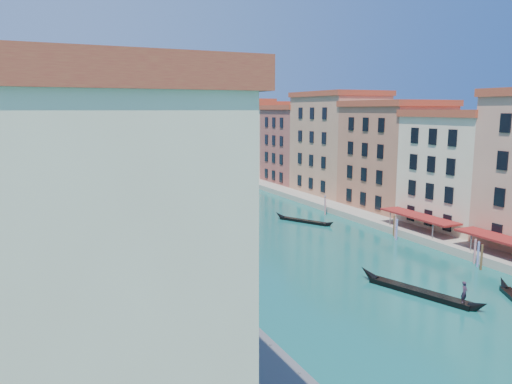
% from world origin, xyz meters
% --- Properties ---
extents(left_bank_palazzos, '(12.80, 128.40, 21.00)m').
position_xyz_m(left_bank_palazzos, '(-26.00, 64.68, 9.71)').
color(left_bank_palazzos, beige).
rests_on(left_bank_palazzos, ground).
extents(right_bank_palazzos, '(12.80, 128.40, 21.00)m').
position_xyz_m(right_bank_palazzos, '(30.00, 65.00, 9.75)').
color(right_bank_palazzos, '#A0483C').
rests_on(right_bank_palazzos, ground).
extents(quay, '(4.00, 140.00, 1.00)m').
position_xyz_m(quay, '(22.00, 65.00, 0.50)').
color(quay, gray).
rests_on(quay, ground).
extents(mooring_poles_right, '(1.44, 54.24, 3.20)m').
position_xyz_m(mooring_poles_right, '(19.10, 28.80, 1.30)').
color(mooring_poles_right, brown).
rests_on(mooring_poles_right, ground).
extents(vaporetto_near, '(8.28, 21.44, 3.11)m').
position_xyz_m(vaporetto_near, '(-14.00, 23.25, 1.40)').
color(vaporetto_near, silver).
rests_on(vaporetto_near, ground).
extents(vaporetto_far, '(5.68, 22.30, 3.30)m').
position_xyz_m(vaporetto_far, '(-5.74, 68.49, 1.48)').
color(vaporetto_far, white).
rests_on(vaporetto_far, ground).
extents(gondola_fore, '(5.32, 13.18, 2.71)m').
position_xyz_m(gondola_fore, '(7.01, 22.04, 0.46)').
color(gondola_fore, black).
rests_on(gondola_fore, ground).
extents(gondola_far, '(6.09, 10.07, 1.57)m').
position_xyz_m(gondola_far, '(12.39, 53.79, 0.32)').
color(gondola_far, black).
rests_on(gondola_far, ground).
extents(motorboat_mid, '(4.32, 7.68, 1.52)m').
position_xyz_m(motorboat_mid, '(1.13, 56.42, 0.59)').
color(motorboat_mid, silver).
rests_on(motorboat_mid, ground).
extents(motorboat_far, '(3.82, 8.24, 1.64)m').
position_xyz_m(motorboat_far, '(3.37, 80.80, 0.64)').
color(motorboat_far, white).
rests_on(motorboat_far, ground).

